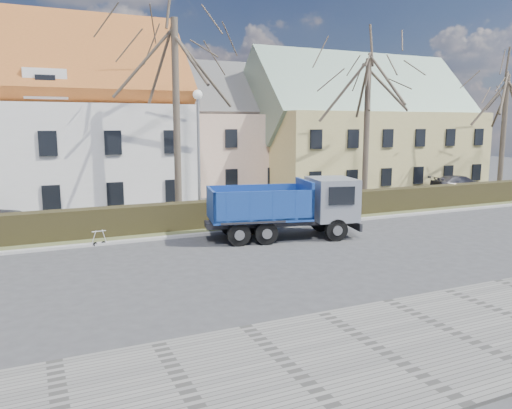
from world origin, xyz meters
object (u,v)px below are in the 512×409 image
cart_frame (93,238)px  parked_car_b (460,184)px  dump_truck (278,208)px  streetlight (199,158)px

cart_frame → parked_car_b: parked_car_b is taller
parked_car_b → dump_truck: bearing=119.7°
dump_truck → streetlight: (-2.23, 4.37, 2.03)m
dump_truck → parked_car_b: size_ratio=1.52×
cart_frame → streetlight: bearing=24.7°
streetlight → parked_car_b: 21.96m
cart_frame → dump_truck: bearing=-13.4°
dump_truck → cart_frame: (-7.73, 1.84, -1.01)m
parked_car_b → cart_frame: bearing=110.1°
dump_truck → cart_frame: bearing=179.0°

